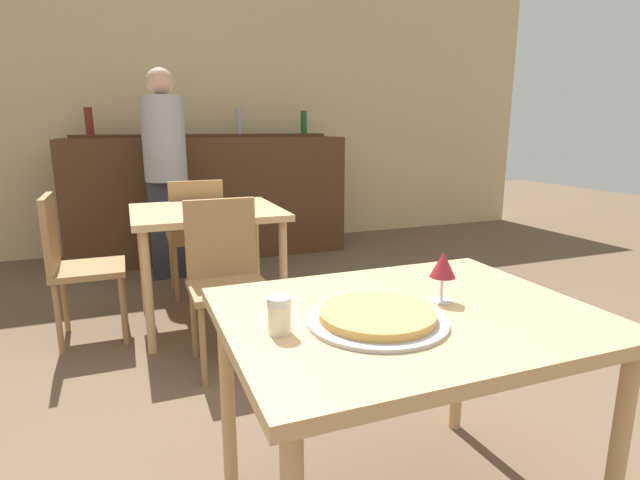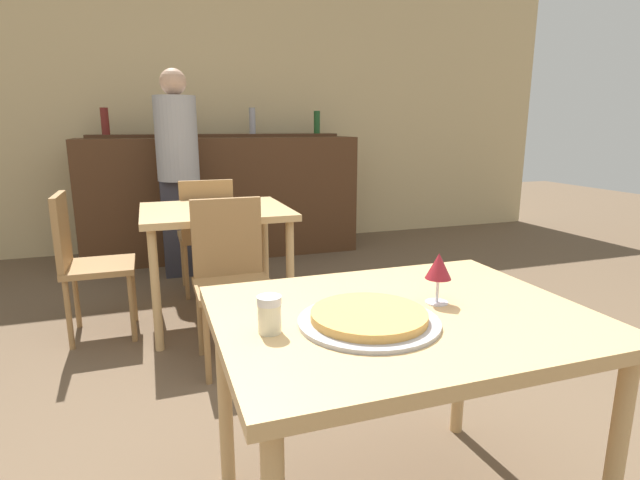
# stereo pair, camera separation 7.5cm
# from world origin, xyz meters

# --- Properties ---
(wall_back) EXTENTS (8.00, 0.05, 2.80)m
(wall_back) POSITION_xyz_m (0.00, 4.17, 1.40)
(wall_back) COLOR #D1B784
(wall_back) RESTS_ON ground_plane
(dining_table_near) EXTENTS (1.08, 0.85, 0.73)m
(dining_table_near) POSITION_xyz_m (0.00, 0.00, 0.65)
(dining_table_near) COLOR tan
(dining_table_near) RESTS_ON ground_plane
(dining_table_far) EXTENTS (0.90, 0.81, 0.75)m
(dining_table_far) POSITION_xyz_m (-0.30, 1.93, 0.66)
(dining_table_far) COLOR tan
(dining_table_far) RESTS_ON ground_plane
(bar_counter) EXTENTS (2.60, 0.56, 1.15)m
(bar_counter) POSITION_xyz_m (0.00, 3.66, 0.57)
(bar_counter) COLOR #4C2D19
(bar_counter) RESTS_ON ground_plane
(bar_back_shelf) EXTENTS (2.39, 0.24, 0.33)m
(bar_back_shelf) POSITION_xyz_m (-0.02, 3.80, 1.20)
(bar_back_shelf) COLOR #4C2D19
(bar_back_shelf) RESTS_ON bar_counter
(chair_far_side_front) EXTENTS (0.40, 0.40, 0.88)m
(chair_far_side_front) POSITION_xyz_m (-0.30, 1.35, 0.51)
(chair_far_side_front) COLOR olive
(chair_far_side_front) RESTS_ON ground_plane
(chair_far_side_back) EXTENTS (0.40, 0.40, 0.88)m
(chair_far_side_back) POSITION_xyz_m (-0.30, 2.50, 0.51)
(chair_far_side_back) COLOR olive
(chair_far_side_back) RESTS_ON ground_plane
(chair_far_side_left) EXTENTS (0.40, 0.40, 0.88)m
(chair_far_side_left) POSITION_xyz_m (-1.08, 1.93, 0.51)
(chair_far_side_left) COLOR olive
(chair_far_side_left) RESTS_ON ground_plane
(pizza_tray) EXTENTS (0.39, 0.39, 0.04)m
(pizza_tray) POSITION_xyz_m (-0.13, -0.06, 0.75)
(pizza_tray) COLOR #A3A3A8
(pizza_tray) RESTS_ON dining_table_near
(cheese_shaker) EXTENTS (0.07, 0.07, 0.10)m
(cheese_shaker) POSITION_xyz_m (-0.40, -0.03, 0.78)
(cheese_shaker) COLOR beige
(cheese_shaker) RESTS_ON dining_table_near
(person_standing) EXTENTS (0.34, 0.34, 1.71)m
(person_standing) POSITION_xyz_m (-0.44, 3.08, 0.93)
(person_standing) COLOR #2D2D38
(person_standing) RESTS_ON ground_plane
(wine_glass) EXTENTS (0.08, 0.08, 0.16)m
(wine_glass) POSITION_xyz_m (0.14, 0.03, 0.85)
(wine_glass) COLOR silver
(wine_glass) RESTS_ON dining_table_near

